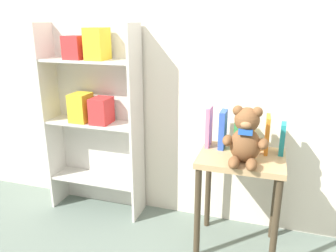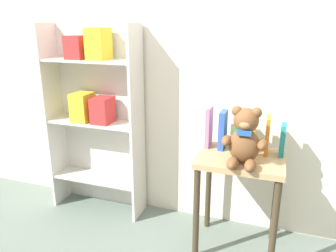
# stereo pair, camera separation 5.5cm
# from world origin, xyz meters

# --- Properties ---
(wall_back) EXTENTS (4.80, 0.06, 2.50)m
(wall_back) POSITION_xyz_m (0.00, 1.31, 1.25)
(wall_back) COLOR silver
(wall_back) RESTS_ON ground_plane
(bookshelf_side) EXTENTS (0.73, 0.24, 1.45)m
(bookshelf_side) POSITION_xyz_m (-0.97, 1.18, 0.83)
(bookshelf_side) COLOR beige
(bookshelf_side) RESTS_ON ground_plane
(display_table) EXTENTS (0.52, 0.41, 0.66)m
(display_table) POSITION_xyz_m (0.16, 0.99, 0.53)
(display_table) COLOR tan
(display_table) RESTS_ON ground_plane
(teddy_bear) EXTENTS (0.26, 0.24, 0.34)m
(teddy_bear) POSITION_xyz_m (0.18, 0.88, 0.82)
(teddy_bear) COLOR brown
(teddy_bear) RESTS_ON display_table
(book_standing_pink) EXTENTS (0.03, 0.12, 0.27)m
(book_standing_pink) POSITION_xyz_m (-0.08, 1.10, 0.80)
(book_standing_pink) COLOR #D17093
(book_standing_pink) RESTS_ON display_table
(book_standing_blue) EXTENTS (0.04, 0.12, 0.25)m
(book_standing_blue) POSITION_xyz_m (0.02, 1.09, 0.79)
(book_standing_blue) COLOR #2D51B7
(book_standing_blue) RESTS_ON display_table
(book_standing_green) EXTENTS (0.04, 0.15, 0.23)m
(book_standing_green) POSITION_xyz_m (0.11, 1.10, 0.78)
(book_standing_green) COLOR #33934C
(book_standing_green) RESTS_ON display_table
(book_standing_yellow) EXTENTS (0.03, 0.10, 0.22)m
(book_standing_yellow) POSITION_xyz_m (0.20, 1.10, 0.77)
(book_standing_yellow) COLOR gold
(book_standing_yellow) RESTS_ON display_table
(book_standing_orange) EXTENTS (0.03, 0.14, 0.24)m
(book_standing_orange) POSITION_xyz_m (0.29, 1.09, 0.78)
(book_standing_orange) COLOR orange
(book_standing_orange) RESTS_ON display_table
(book_standing_teal) EXTENTS (0.03, 0.10, 0.20)m
(book_standing_teal) POSITION_xyz_m (0.39, 1.09, 0.76)
(book_standing_teal) COLOR teal
(book_standing_teal) RESTS_ON display_table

